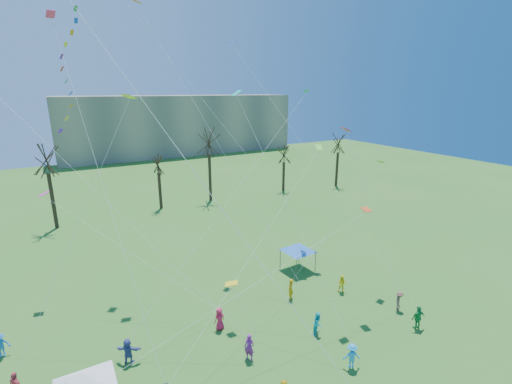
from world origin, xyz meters
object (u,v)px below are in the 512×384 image
big_box_kite (74,67)px  distant_building (180,125)px  canopy_tent_white (84,381)px  canopy_tent_blue (298,247)px

big_box_kite → distant_building: bearing=68.3°
canopy_tent_white → distant_building: bearing=68.2°
distant_building → canopy_tent_white: bearing=-111.8°
canopy_tent_white → canopy_tent_blue: bearing=22.6°
distant_building → canopy_tent_white: (-30.64, -76.68, -4.92)m
big_box_kite → canopy_tent_white: big_box_kite is taller
big_box_kite → canopy_tent_blue: size_ratio=7.03×
canopy_tent_white → canopy_tent_blue: (18.84, 7.83, -0.28)m
big_box_kite → canopy_tent_white: size_ratio=6.24×
canopy_tent_white → canopy_tent_blue: canopy_tent_white is taller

